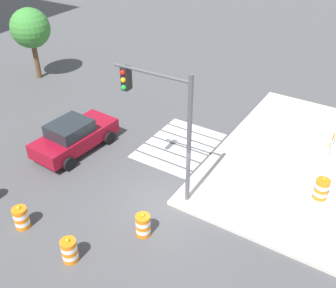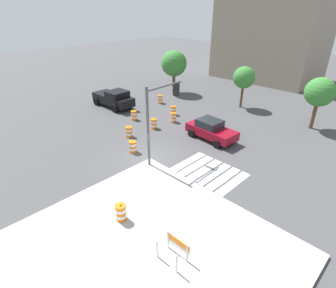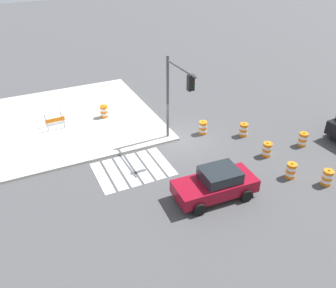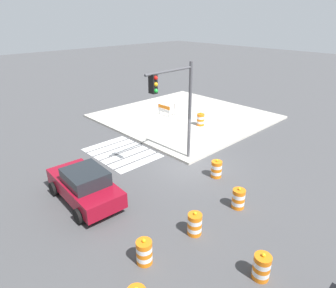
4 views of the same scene
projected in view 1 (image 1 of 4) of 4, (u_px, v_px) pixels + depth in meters
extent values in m
plane|color=#474749|center=(167.00, 204.00, 16.05)|extent=(120.00, 120.00, 0.00)
cube|color=silver|center=(159.00, 164.00, 18.34)|extent=(0.60, 3.20, 0.02)
cube|color=silver|center=(167.00, 156.00, 18.87)|extent=(0.60, 3.20, 0.02)
cube|color=silver|center=(175.00, 149.00, 19.40)|extent=(0.60, 3.20, 0.02)
cube|color=silver|center=(183.00, 142.00, 19.93)|extent=(0.60, 3.20, 0.02)
cube|color=silver|center=(190.00, 135.00, 20.46)|extent=(0.60, 3.20, 0.02)
cube|color=silver|center=(197.00, 129.00, 20.99)|extent=(0.60, 3.20, 0.02)
cube|color=maroon|center=(75.00, 138.00, 19.03)|extent=(4.39, 2.07, 0.70)
cube|color=#1E2328|center=(70.00, 128.00, 18.50)|extent=(1.98, 1.70, 0.60)
cylinder|color=black|center=(83.00, 126.00, 20.60)|extent=(0.67, 0.28, 0.66)
cylinder|color=black|center=(109.00, 138.00, 19.68)|extent=(0.67, 0.28, 0.66)
cylinder|color=black|center=(42.00, 150.00, 18.76)|extent=(0.67, 0.28, 0.66)
cylinder|color=black|center=(69.00, 164.00, 17.85)|extent=(0.67, 0.28, 0.66)
cylinder|color=orange|center=(143.00, 232.00, 14.65)|extent=(0.56, 0.56, 0.18)
cylinder|color=white|center=(143.00, 229.00, 14.56)|extent=(0.56, 0.56, 0.18)
cylinder|color=orange|center=(143.00, 225.00, 14.46)|extent=(0.56, 0.56, 0.18)
cylinder|color=white|center=(143.00, 222.00, 14.36)|extent=(0.56, 0.56, 0.18)
cylinder|color=orange|center=(143.00, 218.00, 14.26)|extent=(0.56, 0.56, 0.18)
sphere|color=yellow|center=(143.00, 215.00, 14.17)|extent=(0.12, 0.12, 0.12)
cylinder|color=orange|center=(23.00, 225.00, 14.98)|extent=(0.56, 0.56, 0.18)
cylinder|color=white|center=(22.00, 221.00, 14.88)|extent=(0.56, 0.56, 0.18)
cylinder|color=orange|center=(21.00, 218.00, 14.78)|extent=(0.56, 0.56, 0.18)
cylinder|color=white|center=(20.00, 214.00, 14.68)|extent=(0.56, 0.56, 0.18)
cylinder|color=orange|center=(19.00, 211.00, 14.58)|extent=(0.56, 0.56, 0.18)
sphere|color=yellow|center=(18.00, 208.00, 14.50)|extent=(0.12, 0.12, 0.12)
cylinder|color=orange|center=(71.00, 258.00, 13.65)|extent=(0.56, 0.56, 0.18)
cylinder|color=white|center=(70.00, 254.00, 13.55)|extent=(0.56, 0.56, 0.18)
cylinder|color=orange|center=(69.00, 251.00, 13.45)|extent=(0.56, 0.56, 0.18)
cylinder|color=white|center=(69.00, 247.00, 13.36)|extent=(0.56, 0.56, 0.18)
cylinder|color=orange|center=(68.00, 243.00, 13.26)|extent=(0.56, 0.56, 0.18)
sphere|color=yellow|center=(67.00, 240.00, 13.17)|extent=(0.12, 0.12, 0.12)
cylinder|color=orange|center=(319.00, 196.00, 16.15)|extent=(0.56, 0.56, 0.18)
cylinder|color=white|center=(320.00, 192.00, 16.05)|extent=(0.56, 0.56, 0.18)
cylinder|color=orange|center=(321.00, 189.00, 15.95)|extent=(0.56, 0.56, 0.18)
cylinder|color=white|center=(322.00, 185.00, 15.85)|extent=(0.56, 0.56, 0.18)
cylinder|color=orange|center=(323.00, 182.00, 15.75)|extent=(0.56, 0.56, 0.18)
sphere|color=yellow|center=(324.00, 179.00, 15.67)|extent=(0.12, 0.12, 0.12)
cube|color=silver|center=(329.00, 150.00, 18.23)|extent=(0.07, 0.07, 1.00)
cube|color=silver|center=(334.00, 139.00, 19.02)|extent=(0.07, 0.07, 1.00)
cube|color=orange|center=(332.00, 139.00, 18.49)|extent=(1.30, 0.09, 0.28)
cube|color=white|center=(331.00, 145.00, 18.66)|extent=(1.30, 0.09, 0.20)
cylinder|color=#4C4C51|center=(189.00, 143.00, 14.60)|extent=(0.18, 0.18, 5.50)
cylinder|color=#4C4C51|center=(151.00, 73.00, 13.92)|extent=(0.23, 3.20, 0.12)
cube|color=black|center=(126.00, 78.00, 14.65)|extent=(0.37, 0.29, 0.90)
sphere|color=red|center=(123.00, 72.00, 14.34)|extent=(0.20, 0.20, 0.20)
sphere|color=#F2A514|center=(123.00, 80.00, 14.51)|extent=(0.20, 0.20, 0.20)
sphere|color=green|center=(124.00, 87.00, 14.67)|extent=(0.20, 0.20, 0.20)
cylinder|color=brown|center=(36.00, 60.00, 25.98)|extent=(0.33, 0.33, 2.49)
sphere|color=#387F33|center=(30.00, 28.00, 24.80)|extent=(2.50, 2.50, 2.50)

